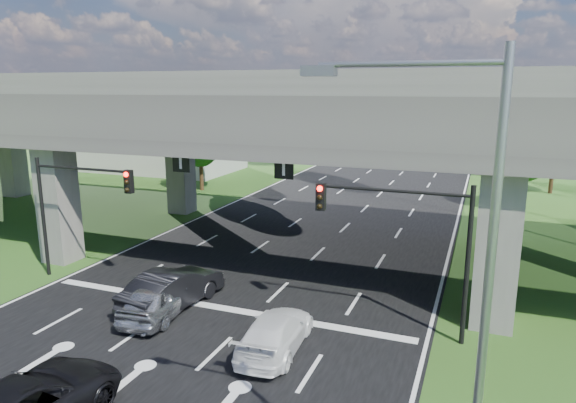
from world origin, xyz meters
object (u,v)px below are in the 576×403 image
Objects in this scene: signal_left at (75,198)px; car_white at (275,332)px; streetlight_far at (484,138)px; streetlight_beyond at (486,123)px; car_dark at (173,288)px; car_silver at (161,297)px; streetlight_near at (462,297)px; signal_right at (407,230)px.

signal_left is 12.43m from car_white.
streetlight_beyond is at bearing 90.00° from streetlight_far.
streetlight_beyond is 2.14× the size of car_white.
car_white is at bearing 169.01° from car_dark.
car_white is (5.54, -1.84, -0.17)m from car_dark.
signal_left is at bearing -18.14° from car_white.
car_white is (-6.36, -22.99, -5.14)m from streetlight_far.
signal_left is 7.18m from car_silver.
streetlight_far is 1.00× the size of streetlight_beyond.
car_silver is (-11.90, -38.03, -5.03)m from streetlight_beyond.
signal_left is 0.60× the size of streetlight_near.
signal_right is at bearing 102.88° from streetlight_near.
car_silver is at bearing 97.44° from car_dark.
car_dark is at bearing -22.31° from car_white.
streetlight_near is (2.27, -9.94, 1.66)m from signal_right.
car_dark is at bearing -173.52° from signal_right.
streetlight_far is 24.77m from car_dark.
signal_left is 1.30× the size of car_silver.
streetlight_beyond is at bearing 90.00° from streetlight_near.
signal_right is 1.00× the size of signal_left.
streetlight_near is 30.00m from streetlight_far.
signal_right reaches higher than car_dark.
signal_right is 0.60× the size of streetlight_beyond.
streetlight_beyond is 40.17m from car_silver.
car_silver is (-11.90, 7.97, -5.03)m from streetlight_near.
signal_right is 10.33m from streetlight_near.
streetlight_far is 16.00m from streetlight_beyond.
streetlight_near is at bearing -29.02° from signal_left.
car_silver is (-11.90, -22.03, -5.03)m from streetlight_far.
car_silver is at bearing -107.37° from streetlight_beyond.
streetlight_near reaches higher than signal_right.
car_white is (-4.09, -2.94, -3.48)m from signal_right.
signal_right is 1.17× the size of car_dark.
streetlight_near reaches higher than car_white.
streetlight_beyond is at bearing -113.60° from car_silver.
streetlight_far is at bearing -124.60° from car_silver.
streetlight_near is at bearing -77.12° from signal_right.
signal_left is 1.29× the size of car_white.
streetlight_near is 15.18m from car_silver.
car_dark is (6.02, -1.09, -3.31)m from signal_left.
streetlight_near and streetlight_beyond have the same top height.
signal_left is 0.60× the size of streetlight_beyond.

